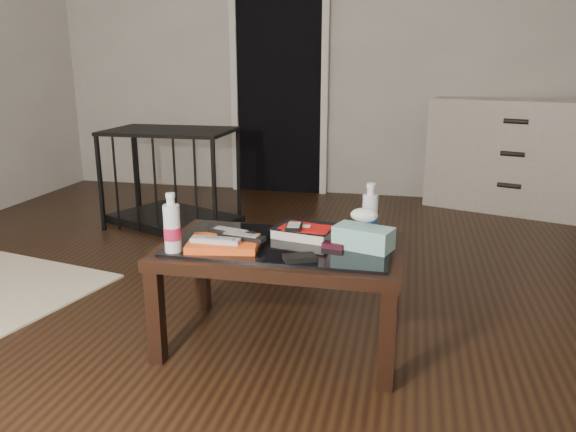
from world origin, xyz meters
name	(u,v)px	position (x,y,z in m)	size (l,w,h in m)	color
ground	(246,297)	(0.00, 0.00, 0.00)	(5.00, 5.00, 0.00)	black
doorway	(279,80)	(-0.40, 2.47, 1.02)	(0.90, 0.08, 2.07)	black
coffee_table	(281,257)	(0.29, -0.45, 0.40)	(1.00, 0.60, 0.46)	black
dresser	(507,155)	(1.57, 2.23, 0.45)	(1.30, 0.87, 0.90)	beige
pet_crate	(173,194)	(-0.93, 1.22, 0.23)	(1.06, 0.91, 0.71)	black
magazines	(224,244)	(0.08, -0.55, 0.48)	(0.28, 0.21, 0.03)	#F15316
remote_silver	(215,240)	(0.06, -0.59, 0.50)	(0.20, 0.05, 0.02)	#ABABAF
remote_black_front	(242,236)	(0.15, -0.52, 0.50)	(0.20, 0.05, 0.02)	black
remote_black_back	(231,232)	(0.08, -0.47, 0.50)	(0.20, 0.05, 0.02)	black
textbook	(305,231)	(0.37, -0.33, 0.48)	(0.25, 0.20, 0.05)	black
dvd_mailers	(304,227)	(0.38, -0.36, 0.51)	(0.19, 0.14, 0.01)	red
ipod	(294,226)	(0.34, -0.40, 0.52)	(0.06, 0.10, 0.02)	black
flip_phone	(334,245)	(0.52, -0.47, 0.47)	(0.09, 0.05, 0.02)	black
wallet	(300,258)	(0.41, -0.64, 0.47)	(0.12, 0.07, 0.02)	black
water_bottle_left	(172,223)	(-0.10, -0.64, 0.58)	(0.07, 0.07, 0.24)	silver
water_bottle_right	(370,211)	(0.65, -0.30, 0.58)	(0.07, 0.07, 0.24)	silver
tissue_box	(363,238)	(0.63, -0.45, 0.51)	(0.23, 0.12, 0.09)	teal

